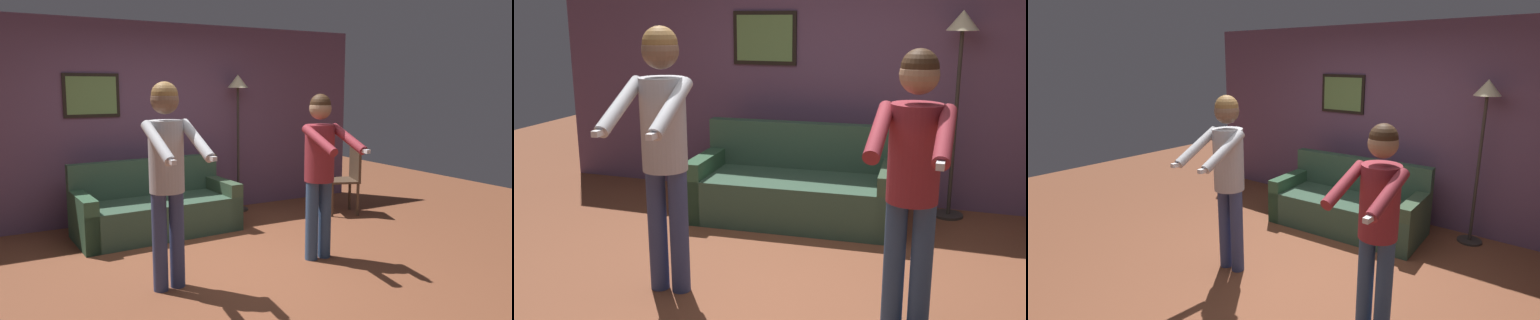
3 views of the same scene
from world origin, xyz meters
The scene contains 6 objects.
ground_plane centered at (0.00, 0.00, 0.00)m, with size 12.00×12.00×0.00m, color brown.
back_wall_assembly centered at (-0.01, 2.27, 1.30)m, with size 6.40×0.09×2.60m.
couch centered at (-0.23, 1.51, 0.28)m, with size 1.94×0.95×0.87m.
torchiere_lamp centered at (1.15, 2.02, 1.54)m, with size 0.29×0.29×1.93m.
person_standing_left centered at (-0.66, -0.20, 1.11)m, with size 0.46×0.72×1.81m.
person_standing_right centered at (0.95, -0.20, 1.02)m, with size 0.44×0.70×1.69m.
Camera 2 is at (1.17, -3.45, 1.85)m, focal length 40.00 mm.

